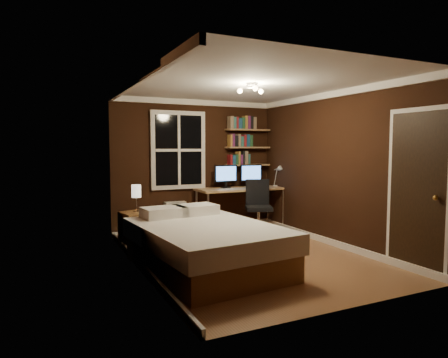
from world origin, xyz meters
name	(u,v)px	position (x,y,z in m)	size (l,w,h in m)	color
floor	(248,256)	(0.00, 0.00, 0.00)	(4.20, 4.20, 0.00)	#925E3A
wall_back	(195,166)	(0.00, 2.10, 1.25)	(3.20, 0.04, 2.50)	black
wall_left	(138,175)	(-1.60, 0.00, 1.25)	(0.04, 4.20, 2.50)	black
wall_right	(335,169)	(1.60, 0.00, 1.25)	(0.04, 4.20, 2.50)	black
ceiling	(249,84)	(0.00, 0.00, 2.50)	(3.20, 4.20, 0.02)	white
window	(178,150)	(-0.35, 2.06, 1.55)	(1.06, 0.06, 1.46)	white
door	(416,193)	(1.59, -1.55, 1.02)	(0.03, 0.82, 2.05)	black
door_knob	(436,198)	(1.55, -1.85, 1.00)	(0.06, 0.06, 0.06)	gold
ceiling_fixture	(252,90)	(0.00, -0.10, 2.40)	(0.44, 0.44, 0.18)	beige
bookshelf_lower	(248,165)	(1.08, 1.98, 1.25)	(0.92, 0.22, 0.03)	#A88651
books_row_lower	(248,158)	(1.08, 1.98, 1.38)	(0.48, 0.16, 0.23)	maroon
bookshelf_middle	(248,147)	(1.08, 1.98, 1.60)	(0.92, 0.22, 0.03)	#A88651
books_row_middle	(248,141)	(1.08, 1.98, 1.73)	(0.48, 0.16, 0.23)	navy
bookshelf_upper	(248,130)	(1.08, 1.98, 1.95)	(0.92, 0.22, 0.03)	#A88651
books_row_upper	(248,123)	(1.08, 1.98, 2.08)	(0.54, 0.16, 0.23)	#23532F
bed	(205,245)	(-0.80, -0.29, 0.32)	(1.76, 2.31, 0.74)	brown
nightstand	(137,230)	(-1.35, 1.23, 0.29)	(0.46, 0.46, 0.58)	brown
bedside_lamp	(136,198)	(-1.35, 1.23, 0.79)	(0.15, 0.15, 0.43)	white
radiator	(175,217)	(-0.45, 1.99, 0.30)	(0.40, 0.14, 0.59)	silver
desk	(241,191)	(0.80, 1.76, 0.76)	(1.73, 0.65, 0.82)	#A88651
monitor_left	(226,176)	(0.53, 1.84, 1.04)	(0.47, 0.12, 0.44)	black
monitor_right	(251,176)	(1.08, 1.84, 1.04)	(0.47, 0.12, 0.44)	black
desk_lamp	(278,176)	(1.58, 1.65, 1.04)	(0.14, 0.32, 0.44)	silver
office_chair	(258,214)	(0.89, 1.21, 0.39)	(0.59, 0.59, 1.01)	black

